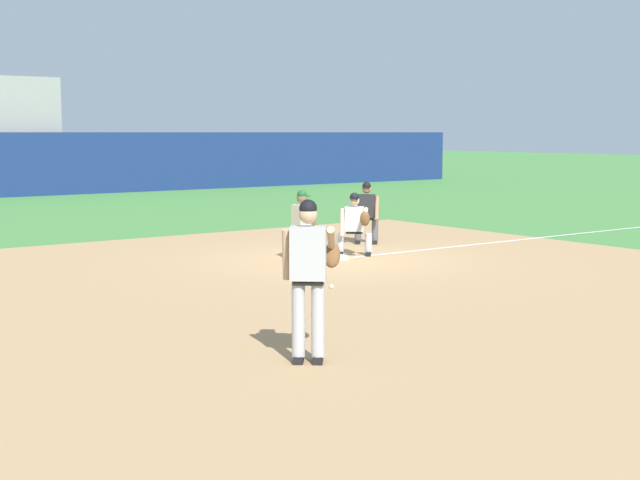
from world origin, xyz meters
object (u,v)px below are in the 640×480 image
object	(u,v)px
pitcher	(310,271)
first_baseman	(355,222)
first_base_bag	(335,257)
baseball	(331,286)
umpire	(366,210)
baserunner	(302,223)

from	to	relation	value
pitcher	first_baseman	size ratio (longest dim) A/B	1.39
first_base_bag	baseball	distance (m)	3.42
first_baseman	umpire	world-z (taller)	umpire
baseball	pitcher	distance (m)	4.94
baseball	baserunner	world-z (taller)	baserunner
baseball	pitcher	bearing A→B (deg)	-129.82
baseball	first_baseman	distance (m)	4.05
first_base_bag	pitcher	bearing A→B (deg)	-129.14
first_base_bag	baserunner	distance (m)	1.08
first_base_bag	baserunner	world-z (taller)	baserunner
umpire	pitcher	bearing A→B (deg)	-132.51
first_baseman	baserunner	xyz separation A→B (m)	(-1.43, -0.09, 0.06)
pitcher	umpire	size ratio (longest dim) A/B	1.27
first_base_bag	first_baseman	distance (m)	0.97
first_base_bag	baseball	bearing A→B (deg)	-128.17
first_baseman	baserunner	bearing A→B (deg)	-176.42
umpire	baseball	bearing A→B (deg)	-134.65
pitcher	first_baseman	world-z (taller)	pitcher
pitcher	baserunner	distance (m)	7.86
pitcher	baserunner	world-z (taller)	pitcher
baserunner	umpire	size ratio (longest dim) A/B	1.00
first_base_bag	baserunner	xyz separation A→B (m)	(-0.77, 0.09, 0.75)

